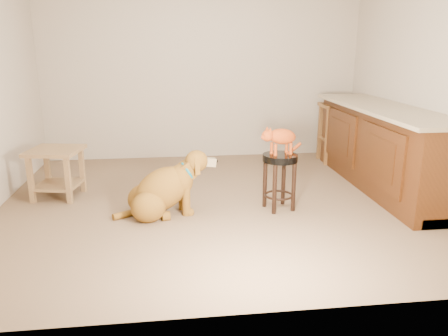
{
  "coord_description": "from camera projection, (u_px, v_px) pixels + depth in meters",
  "views": [
    {
      "loc": [
        -0.47,
        -4.32,
        1.61
      ],
      "look_at": [
        0.03,
        -0.27,
        0.45
      ],
      "focal_mm": 35.0,
      "sensor_mm": 36.0,
      "label": 1
    }
  ],
  "objects": [
    {
      "name": "floor",
      "position": [
        218.0,
        202.0,
        4.62
      ],
      "size": [
        4.5,
        4.0,
        0.01
      ],
      "primitive_type": "cube",
      "color": "brown",
      "rests_on": "ground"
    },
    {
      "name": "room_shell",
      "position": [
        218.0,
        37.0,
        4.16
      ],
      "size": [
        4.54,
        4.04,
        2.62
      ],
      "color": "#AA9C89",
      "rests_on": "ground"
    },
    {
      "name": "cabinet_run",
      "position": [
        383.0,
        150.0,
        5.01
      ],
      "size": [
        0.7,
        2.56,
        0.94
      ],
      "color": "#41200B",
      "rests_on": "ground"
    },
    {
      "name": "padded_stool",
      "position": [
        280.0,
        170.0,
        4.33
      ],
      "size": [
        0.35,
        0.35,
        0.57
      ],
      "rotation": [
        0.0,
        0.0,
        0.24
      ],
      "color": "black",
      "rests_on": "ground"
    },
    {
      "name": "wood_stool",
      "position": [
        336.0,
        132.0,
        6.11
      ],
      "size": [
        0.46,
        0.46,
        0.82
      ],
      "rotation": [
        0.0,
        0.0,
        -0.04
      ],
      "color": "brown",
      "rests_on": "ground"
    },
    {
      "name": "side_table",
      "position": [
        56.0,
        166.0,
        4.69
      ],
      "size": [
        0.6,
        0.6,
        0.54
      ],
      "rotation": [
        0.0,
        0.0,
        -0.18
      ],
      "color": "brown",
      "rests_on": "ground"
    },
    {
      "name": "golden_retriever",
      "position": [
        163.0,
        191.0,
        4.22
      ],
      "size": [
        1.04,
        0.57,
        0.66
      ],
      "rotation": [
        0.0,
        0.0,
        0.2
      ],
      "color": "brown",
      "rests_on": "ground"
    },
    {
      "name": "tabby_kitten",
      "position": [
        280.0,
        138.0,
        4.23
      ],
      "size": [
        0.47,
        0.27,
        0.31
      ],
      "rotation": [
        0.0,
        0.0,
        0.24
      ],
      "color": "#8A310D",
      "rests_on": "padded_stool"
    }
  ]
}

